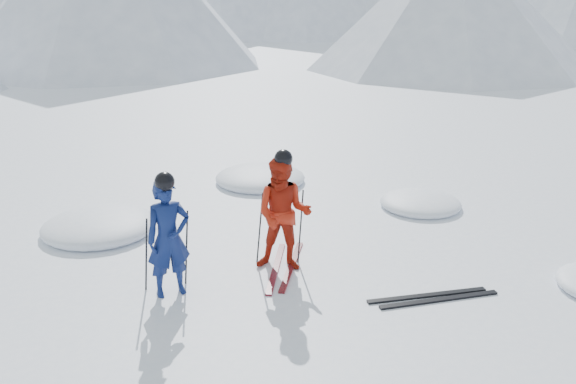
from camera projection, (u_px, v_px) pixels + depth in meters
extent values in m
plane|color=white|center=(384.00, 264.00, 9.18)|extent=(160.00, 160.00, 0.00)
cone|color=#B2BCD1|center=(451.00, 1.00, 29.35)|extent=(14.00, 14.00, 6.50)
imported|color=#0D1B50|center=(168.00, 238.00, 8.05)|extent=(0.65, 0.49, 1.62)
imported|color=#A81F0D|center=(284.00, 214.00, 8.77)|extent=(1.01, 0.92, 1.71)
cylinder|color=black|center=(146.00, 255.00, 8.20)|extent=(0.11, 0.08, 1.08)
cylinder|color=black|center=(187.00, 248.00, 8.43)|extent=(0.11, 0.07, 1.08)
cylinder|color=black|center=(260.00, 228.00, 9.02)|extent=(0.12, 0.09, 1.14)
cylinder|color=black|center=(301.00, 227.00, 9.08)|extent=(0.12, 0.08, 1.14)
cube|color=black|center=(276.00, 268.00, 9.02)|extent=(0.69, 1.62, 0.03)
cube|color=black|center=(291.00, 266.00, 9.07)|extent=(0.79, 1.58, 0.03)
cube|color=black|center=(427.00, 295.00, 8.21)|extent=(1.70, 0.16, 0.03)
cube|color=black|center=(439.00, 300.00, 8.10)|extent=(1.70, 0.10, 0.03)
ellipsoid|color=white|center=(100.00, 231.00, 10.40)|extent=(1.93, 1.93, 0.42)
ellipsoid|color=white|center=(420.00, 207.00, 11.54)|extent=(1.52, 1.52, 0.33)
ellipsoid|color=white|center=(260.00, 182.00, 12.98)|extent=(1.90, 1.90, 0.42)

